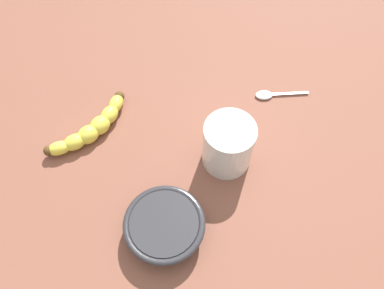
{
  "coord_description": "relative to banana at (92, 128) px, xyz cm",
  "views": [
    {
      "loc": [
        -7.91,
        30.17,
        65.7
      ],
      "look_at": [
        -1.64,
        -4.97,
        5.0
      ],
      "focal_mm": 35.4,
      "sensor_mm": 36.0,
      "label": 1
    }
  ],
  "objects": [
    {
      "name": "teaspoon",
      "position": [
        -32.79,
        -15.0,
        -1.32
      ],
      "size": [
        11.22,
        4.12,
        0.8
      ],
      "rotation": [
        0.0,
        0.0,
        0.24
      ],
      "color": "silver",
      "rests_on": "wooden_tabletop"
    },
    {
      "name": "ceramic_bowl",
      "position": [
        -18.04,
        16.85,
        0.87
      ],
      "size": [
        13.42,
        13.42,
        4.31
      ],
      "color": "#2D2D33",
      "rests_on": "wooden_tabletop"
    },
    {
      "name": "wooden_tabletop",
      "position": [
        -18.02,
        5.42,
        -3.22
      ],
      "size": [
        120.0,
        120.0,
        3.0
      ],
      "primitive_type": "cube",
      "color": "brown",
      "rests_on": "ground"
    },
    {
      "name": "smoothie_glass",
      "position": [
        -26.27,
        1.14,
        3.03
      ],
      "size": [
        9.07,
        9.07,
        10.02
      ],
      "color": "silver",
      "rests_on": "wooden_tabletop"
    },
    {
      "name": "banana",
      "position": [
        0.0,
        0.0,
        0.0
      ],
      "size": [
        11.79,
        16.79,
        3.45
      ],
      "rotation": [
        0.0,
        0.0,
        4.14
      ],
      "color": "yellow",
      "rests_on": "wooden_tabletop"
    }
  ]
}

